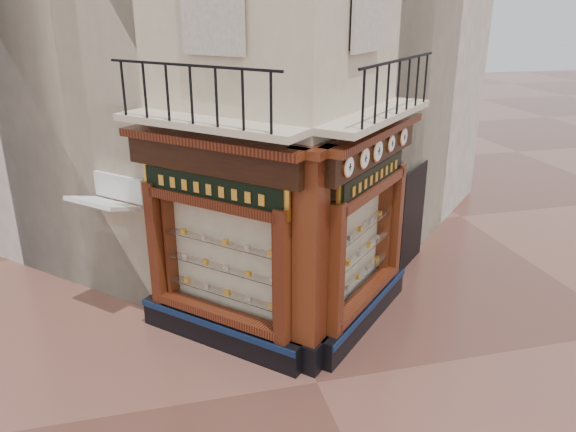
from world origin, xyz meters
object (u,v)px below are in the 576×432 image
object	(u,v)px
signboard_left	(211,189)
signboard_right	(373,176)
corner_pilaster	(310,267)
clock_d	(391,143)
clock_b	(364,158)
clock_c	(377,151)
awning	(116,314)
clock_e	(403,137)
clock_a	(348,167)

from	to	relation	value
signboard_left	signboard_right	xyz separation A→B (m)	(2.92, 0.00, 0.00)
corner_pilaster	signboard_left	size ratio (longest dim) A/B	1.80
clock_d	clock_b	bearing A→B (deg)	-180.00
clock_c	clock_d	size ratio (longest dim) A/B	1.25
awning	corner_pilaster	bearing A→B (deg)	-173.34
signboard_right	clock_d	bearing A→B (deg)	-12.66
clock_e	signboard_right	world-z (taller)	clock_e
awning	signboard_right	world-z (taller)	signboard_right
corner_pilaster	clock_a	world-z (taller)	corner_pilaster
corner_pilaster	clock_e	xyz separation A→B (m)	(2.35, 1.75, 1.67)
clock_b	clock_c	bearing A→B (deg)	0.00
clock_b	clock_c	size ratio (longest dim) A/B	0.92
clock_c	clock_e	world-z (taller)	clock_c
corner_pilaster	clock_c	size ratio (longest dim) A/B	9.76
clock_b	signboard_left	xyz separation A→B (m)	(-2.49, 0.59, -0.52)
corner_pilaster	signboard_right	xyz separation A→B (m)	(1.46, 1.01, 1.15)
awning	signboard_right	bearing A→B (deg)	-153.94
clock_d	awning	distance (m)	6.54
clock_b	clock_d	distance (m)	1.21
clock_d	awning	xyz separation A→B (m)	(-5.27, 1.39, -3.62)
clock_d	corner_pilaster	bearing A→B (deg)	169.22
corner_pilaster	clock_b	xyz separation A→B (m)	(1.03, 0.42, 1.67)
clock_d	clock_e	bearing A→B (deg)	-0.00
clock_a	awning	size ratio (longest dim) A/B	0.28
clock_e	signboard_right	distance (m)	1.26
clock_a	clock_e	xyz separation A→B (m)	(1.76, 1.76, 0.00)
clock_d	signboard_right	distance (m)	0.72
clock_b	awning	xyz separation A→B (m)	(-4.41, 2.25, -3.62)
awning	signboard_left	distance (m)	4.01
clock_c	clock_e	xyz separation A→B (m)	(0.91, 0.91, 0.00)
clock_c	clock_e	bearing A→B (deg)	-0.00
corner_pilaster	clock_e	size ratio (longest dim) A/B	10.81
signboard_right	clock_a	bearing A→B (deg)	-175.28
corner_pilaster	signboard_right	size ratio (longest dim) A/B	1.95
clock_b	awning	distance (m)	6.14
corner_pilaster	clock_d	world-z (taller)	corner_pilaster
clock_e	corner_pilaster	bearing A→B (deg)	171.61
awning	signboard_right	distance (m)	5.99
clock_d	clock_c	bearing A→B (deg)	-180.00
clock_e	signboard_left	distance (m)	3.91
clock_b	awning	bearing A→B (deg)	107.97
clock_b	signboard_right	bearing A→B (deg)	8.70
clock_a	clock_b	distance (m)	0.62
clock_c	clock_a	bearing A→B (deg)	-180.00
corner_pilaster	clock_c	xyz separation A→B (m)	(1.44, 0.83, 1.67)
clock_c	signboard_left	size ratio (longest dim) A/B	0.18
clock_a	signboard_left	size ratio (longest dim) A/B	0.16
clock_d	awning	size ratio (longest dim) A/B	0.25
corner_pilaster	clock_b	distance (m)	2.01
signboard_left	awning	bearing A→B (deg)	4.14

